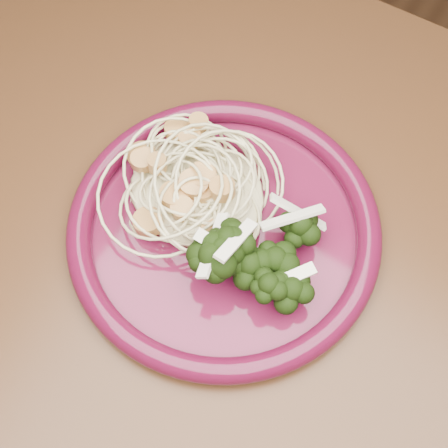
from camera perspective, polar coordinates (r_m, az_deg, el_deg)
dining_table at (r=0.68m, az=6.96°, el=-10.73°), size 1.20×0.80×0.75m
dinner_plate at (r=0.61m, az=0.00°, el=-0.38°), size 0.40×0.40×0.03m
spaghetti_pile at (r=0.62m, az=-2.53°, el=3.43°), size 0.18×0.17×0.03m
scallop_cluster at (r=0.58m, az=-2.68°, el=5.41°), size 0.18×0.18×0.05m
broccoli_pile at (r=0.57m, az=3.37°, el=-3.85°), size 0.14×0.17×0.05m
onion_garnish at (r=0.54m, az=3.55°, el=-2.49°), size 0.10×0.11×0.06m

